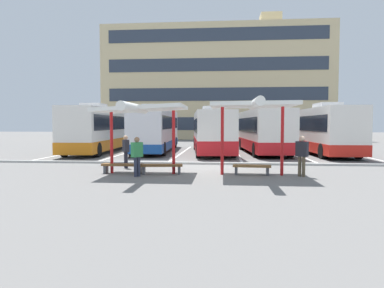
# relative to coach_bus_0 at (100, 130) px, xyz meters

# --- Properties ---
(ground_plane) EXTENTS (160.00, 160.00, 0.00)m
(ground_plane) POSITION_rel_coach_bus_0_xyz_m (8.88, -9.54, -1.77)
(ground_plane) COLOR slate
(terminal_building) EXTENTS (33.95, 14.03, 19.63)m
(terminal_building) POSITION_rel_coach_bus_0_xyz_m (8.91, 29.60, 6.68)
(terminal_building) COLOR #D1BC8C
(terminal_building) RESTS_ON ground
(coach_bus_0) EXTENTS (3.33, 12.52, 3.81)m
(coach_bus_0) POSITION_rel_coach_bus_0_xyz_m (0.00, 0.00, 0.00)
(coach_bus_0) COLOR silver
(coach_bus_0) RESTS_ON ground
(coach_bus_1) EXTENTS (2.98, 11.94, 3.76)m
(coach_bus_1) POSITION_rel_coach_bus_0_xyz_m (4.44, 0.85, -0.00)
(coach_bus_1) COLOR silver
(coach_bus_1) RESTS_ON ground
(coach_bus_2) EXTENTS (3.70, 11.28, 3.52)m
(coach_bus_2) POSITION_rel_coach_bus_0_xyz_m (9.04, -0.44, -0.16)
(coach_bus_2) COLOR silver
(coach_bus_2) RESTS_ON ground
(coach_bus_3) EXTENTS (3.41, 10.35, 3.64)m
(coach_bus_3) POSITION_rel_coach_bus_0_xyz_m (12.99, -0.17, -0.09)
(coach_bus_3) COLOR silver
(coach_bus_3) RESTS_ON ground
(coach_bus_4) EXTENTS (2.93, 11.64, 3.75)m
(coach_bus_4) POSITION_rel_coach_bus_0_xyz_m (17.30, -0.15, -0.02)
(coach_bus_4) COLOR silver
(coach_bus_4) RESTS_ON ground
(lane_stripe_0) EXTENTS (0.16, 14.00, 0.01)m
(lane_stripe_0) POSITION_rel_coach_bus_0_xyz_m (-1.89, -0.16, -1.77)
(lane_stripe_0) COLOR white
(lane_stripe_0) RESTS_ON ground
(lane_stripe_1) EXTENTS (0.16, 14.00, 0.01)m
(lane_stripe_1) POSITION_rel_coach_bus_0_xyz_m (2.42, -0.16, -1.77)
(lane_stripe_1) COLOR white
(lane_stripe_1) RESTS_ON ground
(lane_stripe_2) EXTENTS (0.16, 14.00, 0.01)m
(lane_stripe_2) POSITION_rel_coach_bus_0_xyz_m (6.73, -0.16, -1.77)
(lane_stripe_2) COLOR white
(lane_stripe_2) RESTS_ON ground
(lane_stripe_3) EXTENTS (0.16, 14.00, 0.01)m
(lane_stripe_3) POSITION_rel_coach_bus_0_xyz_m (11.04, -0.16, -1.77)
(lane_stripe_3) COLOR white
(lane_stripe_3) RESTS_ON ground
(lane_stripe_4) EXTENTS (0.16, 14.00, 0.01)m
(lane_stripe_4) POSITION_rel_coach_bus_0_xyz_m (15.35, -0.16, -1.77)
(lane_stripe_4) COLOR white
(lane_stripe_4) RESTS_ON ground
(lane_stripe_5) EXTENTS (0.16, 14.00, 0.01)m
(lane_stripe_5) POSITION_rel_coach_bus_0_xyz_m (19.65, -0.16, -1.77)
(lane_stripe_5) COLOR white
(lane_stripe_5) RESTS_ON ground
(waiting_shelter_0) EXTENTS (3.86, 4.85, 3.11)m
(waiting_shelter_0) POSITION_rel_coach_bus_0_xyz_m (6.27, -12.12, 1.09)
(waiting_shelter_0) COLOR red
(waiting_shelter_0) RESTS_ON ground
(bench_0) EXTENTS (1.92, 0.51, 0.45)m
(bench_0) POSITION_rel_coach_bus_0_xyz_m (5.37, -11.94, -1.43)
(bench_0) COLOR brown
(bench_0) RESTS_ON ground
(bench_1) EXTENTS (1.92, 0.64, 0.45)m
(bench_1) POSITION_rel_coach_bus_0_xyz_m (7.17, -11.98, -1.43)
(bench_1) COLOR brown
(bench_1) RESTS_ON ground
(waiting_shelter_1) EXTENTS (3.61, 4.80, 3.24)m
(waiting_shelter_1) POSITION_rel_coach_bus_0_xyz_m (11.18, -12.14, 1.23)
(waiting_shelter_1) COLOR red
(waiting_shelter_1) RESTS_ON ground
(bench_2) EXTENTS (1.69, 0.55, 0.45)m
(bench_2) POSITION_rel_coach_bus_0_xyz_m (11.18, -11.87, -1.44)
(bench_2) COLOR brown
(bench_2) RESTS_ON ground
(platform_kerb) EXTENTS (44.00, 0.24, 0.12)m
(platform_kerb) POSITION_rel_coach_bus_0_xyz_m (8.88, -8.03, -1.71)
(platform_kerb) COLOR #ADADA8
(platform_kerb) RESTS_ON ground
(waiting_passenger_0) EXTENTS (0.45, 0.52, 1.67)m
(waiting_passenger_0) POSITION_rel_coach_bus_0_xyz_m (4.95, -9.95, -0.81)
(waiting_passenger_0) COLOR black
(waiting_passenger_0) RESTS_ON ground
(waiting_passenger_1) EXTENTS (0.48, 0.52, 1.70)m
(waiting_passenger_1) POSITION_rel_coach_bus_0_xyz_m (6.25, -12.78, -0.79)
(waiting_passenger_1) COLOR #33384C
(waiting_passenger_1) RESTS_ON ground
(waiting_passenger_2) EXTENTS (0.54, 0.48, 1.74)m
(waiting_passenger_2) POSITION_rel_coach_bus_0_xyz_m (13.27, -12.17, -0.75)
(waiting_passenger_2) COLOR brown
(waiting_passenger_2) RESTS_ON ground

